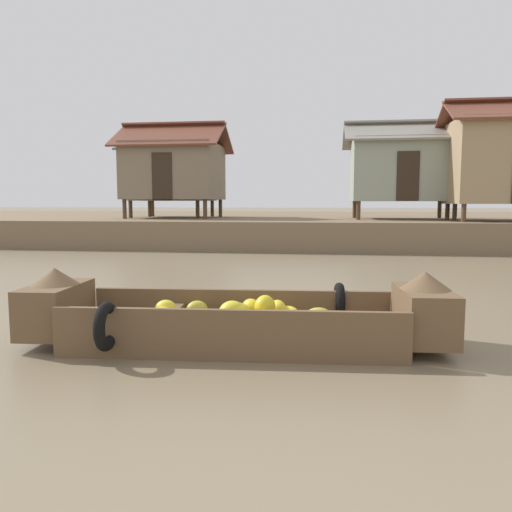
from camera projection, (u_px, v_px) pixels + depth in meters
name	position (u px, v px, depth m)	size (l,w,h in m)	color
ground_plane	(310.00, 283.00, 10.33)	(300.00, 300.00, 0.00)	#7A6B51
riverbank_strip	(319.00, 225.00, 26.15)	(160.00, 20.00, 1.02)	#756047
banana_boat	(235.00, 319.00, 5.84)	(4.91, 2.11, 0.89)	brown
stilt_house_left	(173.00, 174.00, 22.00)	(4.00, 3.63, 3.54)	#4C3826
stilt_house_mid_left	(175.00, 170.00, 21.06)	(4.41, 3.80, 3.97)	#4C3826
stilt_house_mid_right	(402.00, 169.00, 19.60)	(4.57, 3.36, 3.82)	#4C3826
stilt_house_right	(511.00, 160.00, 17.32)	(4.69, 3.13, 4.22)	#4C3826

